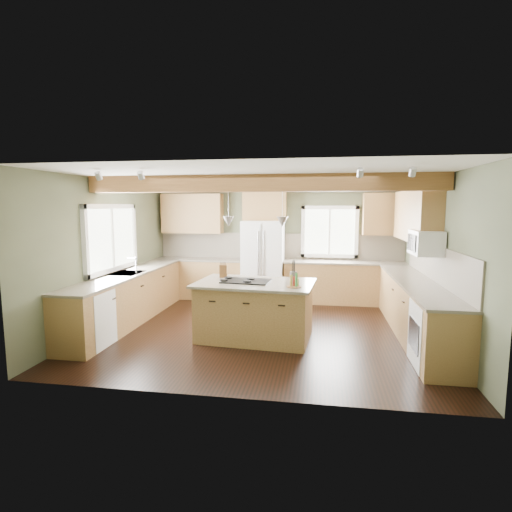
# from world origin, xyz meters

# --- Properties ---
(floor) EXTENTS (5.60, 5.60, 0.00)m
(floor) POSITION_xyz_m (0.00, 0.00, 0.00)
(floor) COLOR black
(floor) RESTS_ON ground
(ceiling) EXTENTS (5.60, 5.60, 0.00)m
(ceiling) POSITION_xyz_m (0.00, 0.00, 2.60)
(ceiling) COLOR silver
(ceiling) RESTS_ON wall_back
(wall_back) EXTENTS (5.60, 0.00, 5.60)m
(wall_back) POSITION_xyz_m (0.00, 2.50, 1.30)
(wall_back) COLOR #464C35
(wall_back) RESTS_ON ground
(wall_left) EXTENTS (0.00, 5.00, 5.00)m
(wall_left) POSITION_xyz_m (-2.80, 0.00, 1.30)
(wall_left) COLOR #464C35
(wall_left) RESTS_ON ground
(wall_right) EXTENTS (0.00, 5.00, 5.00)m
(wall_right) POSITION_xyz_m (2.80, 0.00, 1.30)
(wall_right) COLOR #464C35
(wall_right) RESTS_ON ground
(ceiling_beam) EXTENTS (5.55, 0.26, 0.26)m
(ceiling_beam) POSITION_xyz_m (0.00, -0.45, 2.47)
(ceiling_beam) COLOR brown
(ceiling_beam) RESTS_ON ceiling
(soffit_trim) EXTENTS (5.55, 0.20, 0.10)m
(soffit_trim) POSITION_xyz_m (0.00, 2.40, 2.54)
(soffit_trim) COLOR brown
(soffit_trim) RESTS_ON ceiling
(backsplash_back) EXTENTS (5.58, 0.03, 0.58)m
(backsplash_back) POSITION_xyz_m (0.00, 2.48, 1.21)
(backsplash_back) COLOR brown
(backsplash_back) RESTS_ON wall_back
(backsplash_right) EXTENTS (0.03, 3.70, 0.58)m
(backsplash_right) POSITION_xyz_m (2.78, 0.05, 1.21)
(backsplash_right) COLOR brown
(backsplash_right) RESTS_ON wall_right
(base_cab_back_left) EXTENTS (2.02, 0.60, 0.88)m
(base_cab_back_left) POSITION_xyz_m (-1.79, 2.20, 0.44)
(base_cab_back_left) COLOR brown
(base_cab_back_left) RESTS_ON floor
(counter_back_left) EXTENTS (2.06, 0.64, 0.04)m
(counter_back_left) POSITION_xyz_m (-1.79, 2.20, 0.90)
(counter_back_left) COLOR #453E33
(counter_back_left) RESTS_ON base_cab_back_left
(base_cab_back_right) EXTENTS (2.62, 0.60, 0.88)m
(base_cab_back_right) POSITION_xyz_m (1.49, 2.20, 0.44)
(base_cab_back_right) COLOR brown
(base_cab_back_right) RESTS_ON floor
(counter_back_right) EXTENTS (2.66, 0.64, 0.04)m
(counter_back_right) POSITION_xyz_m (1.49, 2.20, 0.90)
(counter_back_right) COLOR #453E33
(counter_back_right) RESTS_ON base_cab_back_right
(base_cab_left) EXTENTS (0.60, 3.70, 0.88)m
(base_cab_left) POSITION_xyz_m (-2.50, 0.05, 0.44)
(base_cab_left) COLOR brown
(base_cab_left) RESTS_ON floor
(counter_left) EXTENTS (0.64, 3.74, 0.04)m
(counter_left) POSITION_xyz_m (-2.50, 0.05, 0.90)
(counter_left) COLOR #453E33
(counter_left) RESTS_ON base_cab_left
(base_cab_right) EXTENTS (0.60, 3.70, 0.88)m
(base_cab_right) POSITION_xyz_m (2.50, 0.05, 0.44)
(base_cab_right) COLOR brown
(base_cab_right) RESTS_ON floor
(counter_right) EXTENTS (0.64, 3.74, 0.04)m
(counter_right) POSITION_xyz_m (2.50, 0.05, 0.90)
(counter_right) COLOR #453E33
(counter_right) RESTS_ON base_cab_right
(upper_cab_back_left) EXTENTS (1.40, 0.35, 0.90)m
(upper_cab_back_left) POSITION_xyz_m (-1.99, 2.33, 1.95)
(upper_cab_back_left) COLOR brown
(upper_cab_back_left) RESTS_ON wall_back
(upper_cab_over_fridge) EXTENTS (0.96, 0.35, 0.70)m
(upper_cab_over_fridge) POSITION_xyz_m (-0.30, 2.33, 2.15)
(upper_cab_over_fridge) COLOR brown
(upper_cab_over_fridge) RESTS_ON wall_back
(upper_cab_right) EXTENTS (0.35, 2.20, 0.90)m
(upper_cab_right) POSITION_xyz_m (2.62, 0.90, 1.95)
(upper_cab_right) COLOR brown
(upper_cab_right) RESTS_ON wall_right
(upper_cab_back_corner) EXTENTS (0.90, 0.35, 0.90)m
(upper_cab_back_corner) POSITION_xyz_m (2.30, 2.33, 1.95)
(upper_cab_back_corner) COLOR brown
(upper_cab_back_corner) RESTS_ON wall_back
(window_left) EXTENTS (0.04, 1.60, 1.05)m
(window_left) POSITION_xyz_m (-2.78, 0.05, 1.55)
(window_left) COLOR white
(window_left) RESTS_ON wall_left
(window_back) EXTENTS (1.10, 0.04, 1.00)m
(window_back) POSITION_xyz_m (1.15, 2.48, 1.55)
(window_back) COLOR white
(window_back) RESTS_ON wall_back
(sink) EXTENTS (0.50, 0.65, 0.03)m
(sink) POSITION_xyz_m (-2.50, 0.05, 0.91)
(sink) COLOR #262628
(sink) RESTS_ON counter_left
(faucet) EXTENTS (0.02, 0.02, 0.28)m
(faucet) POSITION_xyz_m (-2.32, 0.05, 1.05)
(faucet) COLOR #B2B2B7
(faucet) RESTS_ON sink
(dishwasher) EXTENTS (0.60, 0.60, 0.84)m
(dishwasher) POSITION_xyz_m (-2.49, -1.25, 0.43)
(dishwasher) COLOR white
(dishwasher) RESTS_ON floor
(oven) EXTENTS (0.60, 0.72, 0.84)m
(oven) POSITION_xyz_m (2.49, -1.25, 0.43)
(oven) COLOR white
(oven) RESTS_ON floor
(microwave) EXTENTS (0.40, 0.70, 0.38)m
(microwave) POSITION_xyz_m (2.58, -0.05, 1.55)
(microwave) COLOR white
(microwave) RESTS_ON wall_right
(pendant_left) EXTENTS (0.18, 0.18, 0.16)m
(pendant_left) POSITION_xyz_m (-0.50, -0.41, 1.88)
(pendant_left) COLOR #B2B2B7
(pendant_left) RESTS_ON ceiling
(pendant_right) EXTENTS (0.18, 0.18, 0.16)m
(pendant_right) POSITION_xyz_m (0.36, -0.48, 1.88)
(pendant_right) COLOR #B2B2B7
(pendant_right) RESTS_ON ceiling
(refrigerator) EXTENTS (0.90, 0.74, 1.80)m
(refrigerator) POSITION_xyz_m (-0.30, 2.12, 0.90)
(refrigerator) COLOR silver
(refrigerator) RESTS_ON floor
(island) EXTENTS (1.81, 1.20, 0.88)m
(island) POSITION_xyz_m (-0.07, -0.45, 0.44)
(island) COLOR brown
(island) RESTS_ON floor
(island_top) EXTENTS (1.94, 1.32, 0.04)m
(island_top) POSITION_xyz_m (-0.07, -0.45, 0.90)
(island_top) COLOR #453E33
(island_top) RESTS_ON island
(cooktop) EXTENTS (0.79, 0.56, 0.02)m
(cooktop) POSITION_xyz_m (-0.21, -0.44, 0.93)
(cooktop) COLOR black
(cooktop) RESTS_ON island_top
(knife_block) EXTENTS (0.14, 0.12, 0.21)m
(knife_block) POSITION_xyz_m (-0.67, -0.10, 1.03)
(knife_block) COLOR brown
(knife_block) RESTS_ON island_top
(utensil_crock) EXTENTS (0.12, 0.12, 0.15)m
(utensil_crock) POSITION_xyz_m (0.53, -0.27, 1.00)
(utensil_crock) COLOR #3D3431
(utensil_crock) RESTS_ON island_top
(bottle_tray) EXTENTS (0.26, 0.26, 0.20)m
(bottle_tray) POSITION_xyz_m (0.57, -0.75, 1.02)
(bottle_tray) COLOR brown
(bottle_tray) RESTS_ON island_top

